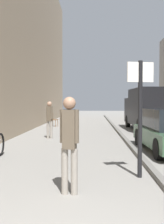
{
  "coord_description": "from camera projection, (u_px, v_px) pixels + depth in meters",
  "views": [
    {
      "loc": [
        0.16,
        -1.83,
        1.68
      ],
      "look_at": [
        -0.5,
        14.73,
        1.09
      ],
      "focal_mm": 44.08,
      "sensor_mm": 36.0,
      "label": 1
    }
  ],
  "objects": [
    {
      "name": "pedestrian_mid_block",
      "position": [
        50.0,
        117.0,
        12.71
      ],
      "size": [
        0.32,
        0.26,
        1.72
      ],
      "rotation": [
        0.0,
        0.0,
        2.77
      ],
      "color": "gray",
      "rests_on": "ground_plane"
    },
    {
      "name": "street_sign_post",
      "position": [
        140.0,
        108.0,
        6.1
      ],
      "size": [
        0.59,
        0.15,
        2.6
      ],
      "rotation": [
        0.0,
        0.0,
        3.34
      ],
      "color": "black",
      "rests_on": "ground_plane"
    },
    {
      "name": "cafe_chair_near_window",
      "position": [
        53.0,
        119.0,
        19.1
      ],
      "size": [
        0.55,
        0.55,
        0.94
      ],
      "rotation": [
        0.0,
        0.0,
        4.42
      ],
      "color": "brown",
      "rests_on": "ground_plane"
    },
    {
      "name": "ground_plane",
      "position": [
        90.0,
        136.0,
        13.87
      ],
      "size": [
        80.0,
        80.0,
        0.0
      ],
      "primitive_type": "plane",
      "color": "gray"
    },
    {
      "name": "delivery_van",
      "position": [
        148.0,
        108.0,
        16.58
      ],
      "size": [
        2.27,
        5.29,
        2.49
      ],
      "rotation": [
        0.0,
        0.0,
        0.05
      ],
      "color": "black",
      "rests_on": "ground_plane"
    },
    {
      "name": "pedestrian_main_foreground",
      "position": [
        69.0,
        138.0,
        4.99
      ],
      "size": [
        0.35,
        0.23,
        1.78
      ],
      "rotation": [
        0.0,
        0.0,
        -0.15
      ],
      "color": "gray",
      "rests_on": "ground_plane"
    },
    {
      "name": "kerb_strip",
      "position": [
        121.0,
        134.0,
        13.81
      ],
      "size": [
        0.16,
        40.0,
        0.12
      ],
      "primitive_type": "cube",
      "color": "#615F5B",
      "rests_on": "ground_plane"
    }
  ]
}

